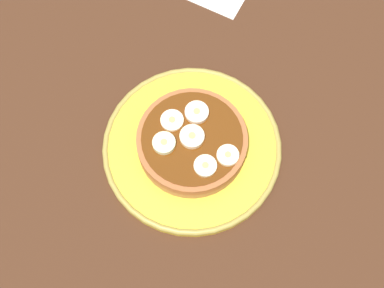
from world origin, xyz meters
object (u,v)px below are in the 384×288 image
(pancake_stack, at_px, (193,143))
(banana_slice_3, at_px, (197,113))
(plate, at_px, (192,148))
(banana_slice_5, at_px, (205,166))
(banana_slice_1, at_px, (228,155))
(banana_slice_2, at_px, (164,143))
(banana_slice_0, at_px, (192,133))
(banana_slice_4, at_px, (174,119))

(pancake_stack, relative_size, banana_slice_3, 4.80)
(plate, height_order, banana_slice_5, banana_slice_5)
(banana_slice_1, xyz_separation_m, banana_slice_5, (0.01, 0.03, -0.00))
(plate, bearing_deg, banana_slice_5, 155.25)
(pancake_stack, height_order, banana_slice_3, banana_slice_3)
(pancake_stack, height_order, banana_slice_2, banana_slice_2)
(plate, relative_size, banana_slice_2, 8.08)
(pancake_stack, bearing_deg, banana_slice_1, -166.03)
(plate, relative_size, banana_slice_1, 8.42)
(banana_slice_3, relative_size, banana_slice_5, 1.07)
(banana_slice_3, bearing_deg, plate, 121.92)
(banana_slice_0, bearing_deg, banana_slice_2, 64.05)
(plate, bearing_deg, banana_slice_2, 56.28)
(banana_slice_2, xyz_separation_m, banana_slice_3, (-0.00, -0.06, -0.00))
(pancake_stack, height_order, banana_slice_1, banana_slice_1)
(banana_slice_2, xyz_separation_m, banana_slice_4, (0.02, -0.04, -0.00))
(banana_slice_1, relative_size, banana_slice_3, 0.91)
(plate, height_order, banana_slice_1, banana_slice_1)
(banana_slice_0, xyz_separation_m, banana_slice_1, (-0.06, -0.01, -0.00))
(banana_slice_3, height_order, banana_slice_5, banana_slice_3)
(banana_slice_2, bearing_deg, banana_slice_0, -115.95)
(banana_slice_4, bearing_deg, banana_slice_3, -122.44)
(banana_slice_2, bearing_deg, banana_slice_3, -91.88)
(banana_slice_0, bearing_deg, banana_slice_3, -60.04)
(banana_slice_1, xyz_separation_m, banana_slice_3, (0.07, -0.02, 0.00))
(banana_slice_2, xyz_separation_m, banana_slice_5, (-0.06, -0.01, -0.00))
(pancake_stack, distance_m, banana_slice_0, 0.02)
(banana_slice_0, bearing_deg, pancake_stack, 139.70)
(banana_slice_0, relative_size, banana_slice_2, 1.08)
(banana_slice_5, bearing_deg, plate, -24.75)
(plate, xyz_separation_m, banana_slice_2, (0.02, 0.03, 0.04))
(banana_slice_0, xyz_separation_m, banana_slice_3, (0.02, -0.03, -0.00))
(plate, relative_size, banana_slice_3, 7.66)
(banana_slice_4, bearing_deg, pancake_stack, 173.38)
(plate, height_order, banana_slice_0, banana_slice_0)
(banana_slice_1, bearing_deg, banana_slice_3, -14.60)
(plate, height_order, pancake_stack, pancake_stack)
(banana_slice_0, distance_m, banana_slice_3, 0.03)
(banana_slice_1, height_order, banana_slice_4, banana_slice_1)
(banana_slice_3, distance_m, banana_slice_5, 0.08)
(plate, xyz_separation_m, banana_slice_1, (-0.05, -0.01, 0.04))
(banana_slice_2, height_order, banana_slice_4, banana_slice_2)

